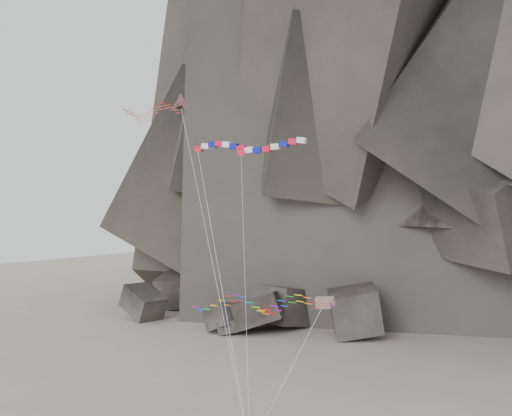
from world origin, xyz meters
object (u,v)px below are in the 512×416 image
Objects in this scene: parafoil_kite at (250,303)px; pennant_kite at (242,200)px; delta_kite at (147,112)px; banner_kite at (247,148)px.

pennant_kite is (0.17, -1.18, 7.85)m from parafoil_kite.
delta_kite reaches higher than pennant_kite.
banner_kite reaches higher than pennant_kite.
pennant_kite is at bearing -72.45° from banner_kite.
parafoil_kite is 0.76× the size of pennant_kite.
parafoil_kite is at bearing 78.36° from pennant_kite.
parafoil_kite is (12.93, -2.11, -15.82)m from delta_kite.
delta_kite is 1.28× the size of pennant_kite.
delta_kite reaches higher than banner_kite.
delta_kite is 1.22× the size of banner_kite.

